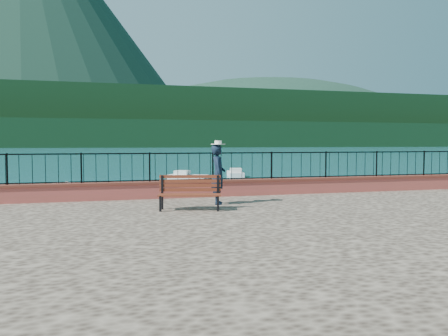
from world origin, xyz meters
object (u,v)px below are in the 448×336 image
boat_2 (323,186)px  boat_5 (235,172)px  boat_0 (72,210)px  boat_4 (188,175)px  person (218,174)px  boat_1 (272,194)px  park_bench (190,200)px  boat_3 (72,188)px

boat_2 → boat_5: bearing=94.9°
boat_0 → boat_4: bearing=47.5°
person → boat_0: size_ratio=0.49×
boat_0 → boat_1: size_ratio=1.15×
park_bench → boat_0: bearing=133.8°
park_bench → boat_5: 28.13m
boat_0 → boat_4: (7.95, 17.57, 0.00)m
boat_3 → boat_4: bearing=-7.2°
boat_2 → person: bearing=-131.4°
boat_0 → boat_5: size_ratio=0.95×
boat_1 → boat_4: (-1.84, 14.37, 0.00)m
boat_2 → boat_4: same height
boat_1 → park_bench: bearing=-84.9°
boat_4 → boat_5: bearing=59.6°
boat_0 → boat_4: size_ratio=1.14×
boat_1 → boat_4: bearing=135.7°
boat_0 → park_bench: bearing=-78.5°
boat_3 → boat_4: same height
boat_4 → boat_5: (4.97, 2.68, 0.00)m
boat_1 → boat_5: same height
person → boat_2: person is taller
boat_0 → boat_1: (9.78, 3.20, 0.00)m
boat_4 → boat_0: bearing=-83.0°
boat_0 → boat_3: bearing=75.7°
boat_0 → boat_5: 24.02m
boat_5 → boat_2: bearing=-162.4°
person → boat_3: size_ratio=0.48×
park_bench → person: size_ratio=1.00×
boat_2 → boat_5: same height
boat_2 → boat_3: size_ratio=0.90×
boat_0 → boat_1: 10.29m
boat_5 → boat_3: bearing=141.4°
boat_1 → boat_5: 17.33m
person → boat_3: (-5.24, 14.27, -1.72)m
boat_3 → person: bearing=-122.1°
boat_1 → boat_4: same height
boat_2 → boat_3: 15.25m
boat_3 → boat_5: size_ratio=0.97×
boat_2 → boat_0: bearing=-157.7°
person → boat_5: bearing=-3.9°
park_bench → boat_4: bearing=93.8°
park_bench → boat_4: (4.39, 23.83, -1.09)m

